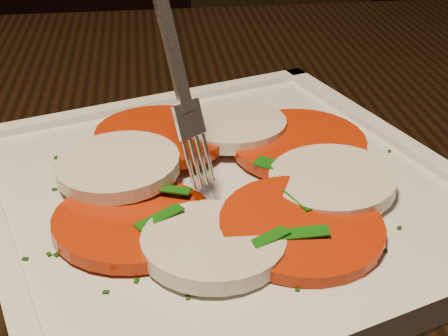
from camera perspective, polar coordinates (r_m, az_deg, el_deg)
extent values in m
cube|color=black|center=(0.55, 8.96, 1.23)|extent=(1.20, 0.81, 0.04)
cube|color=black|center=(1.39, 5.82, 6.95)|extent=(0.46, 0.46, 0.04)
cylinder|color=black|center=(1.34, -1.47, -5.89)|extent=(0.04, 0.04, 0.41)
cylinder|color=black|center=(1.39, 13.63, -5.43)|extent=(0.04, 0.04, 0.41)
cylinder|color=black|center=(1.64, -1.62, 1.52)|extent=(0.04, 0.04, 0.41)
cylinder|color=black|center=(1.68, 10.73, 1.69)|extent=(0.04, 0.04, 0.41)
cube|color=silver|center=(0.44, 0.00, -2.55)|extent=(0.40, 0.40, 0.01)
cylinder|color=#B82004|center=(0.40, -8.21, -4.84)|extent=(0.10, 0.10, 0.02)
cylinder|color=beige|center=(0.37, -0.97, -6.92)|extent=(0.09, 0.09, 0.02)
cylinder|color=#B82004|center=(0.39, 7.10, -5.32)|extent=(0.10, 0.10, 0.01)
cylinder|color=beige|center=(0.43, 9.83, -1.16)|extent=(0.09, 0.09, 0.01)
cylinder|color=#B82004|center=(0.47, 6.83, 2.24)|extent=(0.10, 0.10, 0.01)
cylinder|color=beige|center=(0.49, 0.73, 3.90)|extent=(0.09, 0.09, 0.01)
cylinder|color=#B82004|center=(0.48, -5.69, 2.99)|extent=(0.10, 0.10, 0.01)
cylinder|color=beige|center=(0.44, -9.64, 0.23)|extent=(0.09, 0.09, 0.01)
cube|color=#13560E|center=(0.39, -5.95, -4.46)|extent=(0.03, 0.02, 0.01)
cube|color=#13560E|center=(0.42, 8.39, -1.28)|extent=(0.05, 0.03, 0.00)
cube|color=#13560E|center=(0.44, 8.73, 0.39)|extent=(0.05, 0.02, 0.01)
cube|color=#13560E|center=(0.43, 6.01, -0.14)|extent=(0.05, 0.04, 0.00)
cube|color=#13560E|center=(0.37, 6.76, -5.92)|extent=(0.04, 0.01, 0.00)
cube|color=#13560E|center=(0.41, 6.34, -2.28)|extent=(0.03, 0.05, 0.00)
cube|color=#13560E|center=(0.36, 3.38, -6.72)|extent=(0.04, 0.03, 0.00)
cube|color=#13560E|center=(0.41, -5.55, -1.84)|extent=(0.04, 0.02, 0.00)
cube|color=#0F3609|center=(0.38, -17.71, -7.93)|extent=(0.00, 0.00, 0.00)
cube|color=#0F3609|center=(0.35, 6.71, -10.94)|extent=(0.00, 0.00, 0.00)
cube|color=#0F3609|center=(0.35, -10.74, -11.08)|extent=(0.00, 0.00, 0.00)
cube|color=#0F3609|center=(0.49, 14.89, 1.50)|extent=(0.00, 0.00, 0.00)
cube|color=#0F3609|center=(0.46, -12.56, -0.18)|extent=(0.00, 0.00, 0.00)
cube|color=#0F3609|center=(0.39, 13.72, -6.63)|extent=(0.00, 0.00, 0.00)
cube|color=#0F3609|center=(0.36, -8.00, -10.19)|extent=(0.00, 0.00, 0.00)
cube|color=#0F3609|center=(0.44, -15.23, -1.91)|extent=(0.00, 0.00, 0.00)
cube|color=#0F3609|center=(0.34, -3.33, -11.73)|extent=(0.00, 0.00, 0.00)
cube|color=#0F3609|center=(0.38, -15.08, -7.70)|extent=(0.00, 0.00, 0.00)
cube|color=#0F3609|center=(0.52, 5.98, 4.10)|extent=(0.00, 0.00, 0.00)
cube|color=#0F3609|center=(0.51, -6.67, 3.28)|extent=(0.00, 0.00, 0.00)
cube|color=#0F3609|center=(0.41, 15.74, -5.30)|extent=(0.00, 0.00, 0.00)
cube|color=#0F3609|center=(0.51, -3.33, 3.79)|extent=(0.00, 0.00, 0.00)
cube|color=#0F3609|center=(0.52, 1.32, 4.10)|extent=(0.00, 0.00, 0.00)
cube|color=#0F3609|center=(0.36, 5.80, -9.31)|extent=(0.00, 0.00, 0.00)
cube|color=#0F3609|center=(0.47, 11.27, 0.80)|extent=(0.00, 0.00, 0.00)
cube|color=#0F3609|center=(0.38, -15.70, -7.62)|extent=(0.00, 0.00, 0.00)
cube|color=#0F3609|center=(0.45, -12.32, -0.99)|extent=(0.00, 0.00, 0.00)
cube|color=#0F3609|center=(0.47, -15.09, 0.07)|extent=(0.00, 0.00, 0.00)
cube|color=#0F3609|center=(0.48, -15.12, 0.92)|extent=(0.00, 0.00, 0.00)
cube|color=#0F3609|center=(0.35, 0.81, -10.47)|extent=(0.00, 0.00, 0.00)
cube|color=#0F3609|center=(0.42, -13.08, -3.39)|extent=(0.00, 0.00, 0.00)
cube|color=#0F3609|center=(0.47, 13.08, 0.25)|extent=(0.00, 0.00, 0.00)
cube|color=#0F3609|center=(0.38, 14.47, -7.36)|extent=(0.00, 0.00, 0.00)
cube|color=#0F3609|center=(0.52, -5.51, 3.80)|extent=(0.00, 0.00, 0.00)
cube|color=#0F3609|center=(0.39, 12.51, -6.88)|extent=(0.00, 0.00, 0.00)
cube|color=#0F3609|center=(0.44, 14.48, -2.48)|extent=(0.00, 0.00, 0.00)
cube|color=#0F3609|center=(0.53, 0.88, 4.85)|extent=(0.00, 0.00, 0.00)
cube|color=#0F3609|center=(0.38, 10.78, -6.86)|extent=(0.00, 0.00, 0.00)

